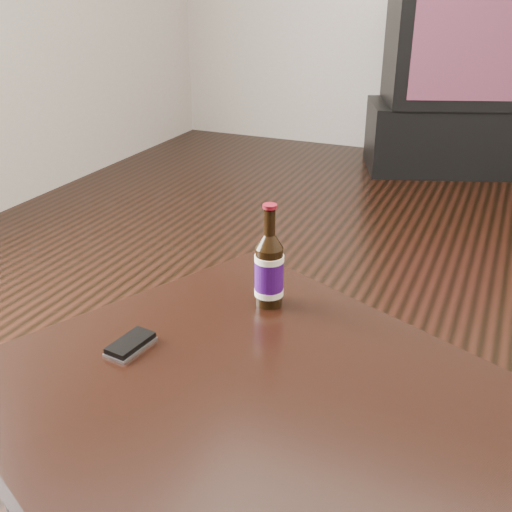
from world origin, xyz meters
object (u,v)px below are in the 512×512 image
at_px(tv_stand, 453,137).
at_px(coffee_table, 354,502).
at_px(tv, 466,47).
at_px(phone, 131,344).
at_px(beer_bottle, 269,270).

relative_size(tv_stand, coffee_table, 0.69).
xyz_separation_m(tv, phone, (-0.24, -3.18, -0.25)).
distance_m(beer_bottle, phone, 0.32).
relative_size(coffee_table, phone, 14.72).
height_order(coffee_table, beer_bottle, beer_bottle).
height_order(tv, phone, tv).
bearing_deg(coffee_table, beer_bottle, 127.23).
distance_m(tv_stand, beer_bottle, 2.94).
height_order(tv, beer_bottle, tv).
height_order(tv_stand, beer_bottle, beer_bottle).
bearing_deg(coffee_table, tv, 94.04).
bearing_deg(phone, tv_stand, 92.81).
bearing_deg(beer_bottle, coffee_table, -52.77).
bearing_deg(phone, coffee_table, -8.26).
xyz_separation_m(tv_stand, coffee_table, (0.23, -3.31, 0.22)).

